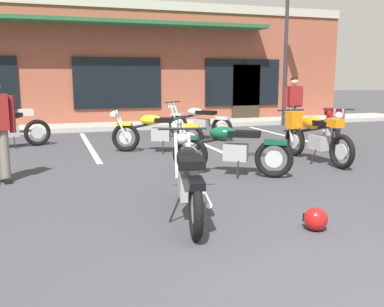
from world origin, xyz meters
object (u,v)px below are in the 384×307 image
object	(u,v)px
motorcycle_cream_vintage	(0,126)
motorcycle_foreground_classic	(189,179)
motorcycle_silver_naked	(156,132)
helmet_on_pavement	(316,219)
parking_lot_lamp_post	(288,21)
motorcycle_black_cruiser	(199,122)
motorcycle_green_cafe_racer	(332,125)
person_in_shorts_foreground	(294,101)
motorcycle_blue_standard	(313,135)
motorcycle_orange_scrambler	(230,148)

from	to	relation	value
motorcycle_cream_vintage	motorcycle_foreground_classic	bearing A→B (deg)	-66.76
motorcycle_foreground_classic	motorcycle_silver_naked	xyz separation A→B (m)	(0.70, 4.56, 0.00)
helmet_on_pavement	motorcycle_foreground_classic	bearing A→B (deg)	143.02
motorcycle_foreground_classic	parking_lot_lamp_post	bearing A→B (deg)	53.80
motorcycle_black_cruiser	motorcycle_silver_naked	xyz separation A→B (m)	(-1.60, -1.76, 0.00)
motorcycle_silver_naked	motorcycle_cream_vintage	size ratio (longest dim) A/B	0.96
motorcycle_green_cafe_racer	person_in_shorts_foreground	size ratio (longest dim) A/B	1.15
motorcycle_blue_standard	motorcycle_orange_scrambler	bearing A→B (deg)	-162.28
motorcycle_foreground_classic	person_in_shorts_foreground	distance (m)	8.30
motorcycle_orange_scrambler	motorcycle_cream_vintage	bearing A→B (deg)	133.38
motorcycle_silver_naked	motorcycle_black_cruiser	bearing A→B (deg)	47.81
motorcycle_silver_naked	motorcycle_green_cafe_racer	bearing A→B (deg)	-8.20
motorcycle_cream_vintage	motorcycle_orange_scrambler	bearing A→B (deg)	-46.62
motorcycle_green_cafe_racer	parking_lot_lamp_post	distance (m)	5.47
motorcycle_blue_standard	helmet_on_pavement	distance (m)	4.16
motorcycle_black_cruiser	helmet_on_pavement	distance (m)	7.30
motorcycle_foreground_classic	motorcycle_orange_scrambler	bearing A→B (deg)	55.06
helmet_on_pavement	motorcycle_green_cafe_racer	bearing A→B (deg)	52.88
motorcycle_cream_vintage	motorcycle_silver_naked	bearing A→B (deg)	-25.38
motorcycle_foreground_classic	motorcycle_black_cruiser	size ratio (longest dim) A/B	1.16
motorcycle_foreground_classic	motorcycle_blue_standard	world-z (taller)	same
motorcycle_green_cafe_racer	motorcycle_orange_scrambler	distance (m)	4.05
parking_lot_lamp_post	motorcycle_blue_standard	bearing A→B (deg)	-115.11
motorcycle_orange_scrambler	person_in_shorts_foreground	xyz separation A→B (m)	(3.91, 4.48, 0.49)
motorcycle_green_cafe_racer	person_in_shorts_foreground	world-z (taller)	person_in_shorts_foreground
motorcycle_foreground_classic	motorcycle_green_cafe_racer	size ratio (longest dim) A/B	1.08
motorcycle_orange_scrambler	person_in_shorts_foreground	world-z (taller)	person_in_shorts_foreground
motorcycle_orange_scrambler	motorcycle_cream_vintage	size ratio (longest dim) A/B	0.89
motorcycle_cream_vintage	motorcycle_green_cafe_racer	bearing A→B (deg)	-16.26
motorcycle_orange_scrambler	person_in_shorts_foreground	distance (m)	5.97
motorcycle_blue_standard	helmet_on_pavement	xyz separation A→B (m)	(-2.25, -3.47, -0.40)
motorcycle_foreground_classic	motorcycle_green_cafe_racer	distance (m)	6.26
motorcycle_foreground_classic	motorcycle_orange_scrambler	distance (m)	2.35
motorcycle_silver_naked	person_in_shorts_foreground	size ratio (longest dim) A/B	1.18
parking_lot_lamp_post	motorcycle_silver_naked	bearing A→B (deg)	-144.87
motorcycle_silver_naked	parking_lot_lamp_post	distance (m)	7.29
motorcycle_black_cruiser	person_in_shorts_foreground	xyz separation A→B (m)	(2.96, 0.09, 0.49)
motorcycle_blue_standard	motorcycle_black_cruiser	bearing A→B (deg)	106.71
helmet_on_pavement	parking_lot_lamp_post	world-z (taller)	parking_lot_lamp_post
motorcycle_silver_naked	helmet_on_pavement	distance (m)	5.47
motorcycle_blue_standard	helmet_on_pavement	bearing A→B (deg)	-122.88
motorcycle_silver_naked	motorcycle_orange_scrambler	xyz separation A→B (m)	(0.64, -2.63, 0.00)
helmet_on_pavement	parking_lot_lamp_post	bearing A→B (deg)	61.84
motorcycle_green_cafe_racer	parking_lot_lamp_post	bearing A→B (deg)	73.71
motorcycle_green_cafe_racer	helmet_on_pavement	distance (m)	6.09
motorcycle_black_cruiser	motorcycle_cream_vintage	distance (m)	4.94
motorcycle_foreground_classic	parking_lot_lamp_post	distance (m)	10.82
motorcycle_blue_standard	motorcycle_silver_naked	bearing A→B (deg)	144.05
motorcycle_silver_naked	motorcycle_orange_scrambler	bearing A→B (deg)	-76.25
motorcycle_black_cruiser	parking_lot_lamp_post	size ratio (longest dim) A/B	0.33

